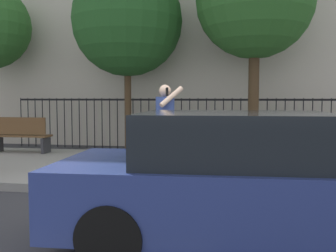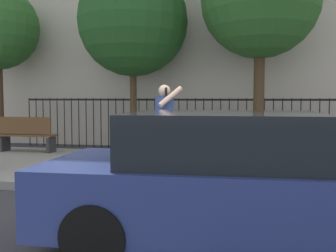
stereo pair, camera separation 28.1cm
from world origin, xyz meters
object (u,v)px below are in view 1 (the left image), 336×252
Objects in this scene: street_tree_mid at (127,21)px; pedestrian_on_phone at (164,124)px; parked_hatchback at (248,182)px; street_tree_far at (255,0)px; street_bench at (20,134)px.

pedestrian_on_phone is at bearing -65.82° from street_tree_mid.
street_tree_far is at bearing 87.76° from parked_hatchback.
parked_hatchback is 3.17m from pedestrian_on_phone.
pedestrian_on_phone is 0.29× the size of street_tree_far.
street_tree_far is (3.64, -0.26, 0.40)m from street_tree_mid.
pedestrian_on_phone is at bearing -113.18° from street_tree_far.
street_tree_far is at bearing -4.08° from street_tree_mid.
pedestrian_on_phone is 0.31× the size of street_tree_mid.
pedestrian_on_phone is 5.04m from street_bench.
street_tree_mid is at bearing 115.55° from parked_hatchback.
pedestrian_on_phone is 5.42m from street_tree_mid.
street_bench is at bearing 138.02° from parked_hatchback.
street_tree_mid is at bearing 36.56° from street_bench.
street_bench is (-5.83, 5.25, -0.05)m from parked_hatchback.
street_tree_far reaches higher than street_bench.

